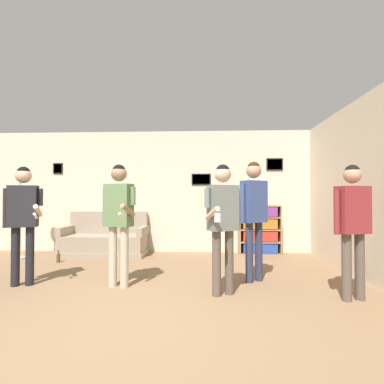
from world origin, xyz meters
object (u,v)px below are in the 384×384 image
person_player_foreground_center (119,211)px  bottle_on_floor (58,258)px  bookshelf (259,230)px  floor_lamp (20,198)px  drinking_cup (257,203)px  person_watcher_holding_cup (223,215)px  person_spectator_far_right (353,217)px  couch (105,241)px  person_spectator_near_bookshelf (254,207)px  person_player_foreground_left (23,213)px

person_player_foreground_center → bottle_on_floor: person_player_foreground_center is taller
bookshelf → floor_lamp: floor_lamp is taller
bookshelf → drinking_cup: size_ratio=9.34×
bookshelf → person_player_foreground_center: size_ratio=0.63×
person_player_foreground_center → drinking_cup: (2.28, 2.44, 0.08)m
floor_lamp → bottle_on_floor: (0.94, -0.31, -1.12)m
bottle_on_floor → bookshelf: bearing=14.1°
person_watcher_holding_cup → drinking_cup: (0.88, 2.72, 0.11)m
person_spectator_far_right → drinking_cup: person_spectator_far_right is taller
floor_lamp → person_watcher_holding_cup: (3.91, -2.05, -0.22)m
drinking_cup → person_spectator_far_right: bearing=-77.2°
couch → person_spectator_near_bookshelf: 3.50m
floor_lamp → person_player_foreground_left: (1.17, -1.77, -0.21)m
person_watcher_holding_cup → person_spectator_far_right: bearing=-4.5°
floor_lamp → couch: bearing=17.0°
bottle_on_floor → person_player_foreground_center: bearing=-42.9°
couch → bookshelf: bearing=3.4°
drinking_cup → bookshelf: bearing=0.2°
floor_lamp → person_player_foreground_center: bearing=-35.2°
person_spectator_far_right → person_spectator_near_bookshelf: bearing=144.3°
person_watcher_holding_cup → drinking_cup: person_watcher_holding_cup is taller
person_watcher_holding_cup → bottle_on_floor: size_ratio=7.10×
bottle_on_floor → drinking_cup: 4.10m
floor_lamp → drinking_cup: (4.79, 0.67, -0.11)m
bookshelf → floor_lamp: (-4.84, -0.67, 0.69)m
person_player_foreground_center → drinking_cup: size_ratio=14.88×
bottle_on_floor → floor_lamp: bearing=161.7°
person_player_foreground_left → bottle_on_floor: (-0.23, 1.46, -0.92)m
bookshelf → bottle_on_floor: (-3.90, -0.98, -0.43)m
person_player_foreground_center → bottle_on_floor: size_ratio=7.26×
bookshelf → person_player_foreground_left: bearing=-146.3°
person_player_foreground_left → bookshelf: bearing=33.7°
couch → drinking_cup: 3.34m
person_player_foreground_left → person_player_foreground_center: size_ratio=0.99×
floor_lamp → person_player_foreground_center: size_ratio=1.07×
bookshelf → person_player_foreground_center: (-2.34, -2.44, 0.50)m
bookshelf → floor_lamp: bearing=-172.1°
person_watcher_holding_cup → person_spectator_far_right: (1.53, -0.12, -0.02)m
person_player_foreground_left → person_spectator_near_bookshelf: 3.24m
person_player_foreground_center → bottle_on_floor: (-1.57, 1.46, -0.93)m
couch → bottle_on_floor: 1.02m
person_player_foreground_left → drinking_cup: 4.37m
person_watcher_holding_cup → bottle_on_floor: (-2.97, 1.74, -0.91)m
person_spectator_far_right → drinking_cup: (-0.64, 2.84, 0.12)m
couch → person_player_foreground_center: 2.55m
person_spectator_near_bookshelf → person_spectator_far_right: bearing=-35.7°
person_spectator_near_bookshelf → floor_lamp: bearing=162.1°
floor_lamp → bottle_on_floor: floor_lamp is taller
floor_lamp → person_spectator_near_bookshelf: (4.39, -1.42, -0.14)m
person_watcher_holding_cup → drinking_cup: size_ratio=14.55×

